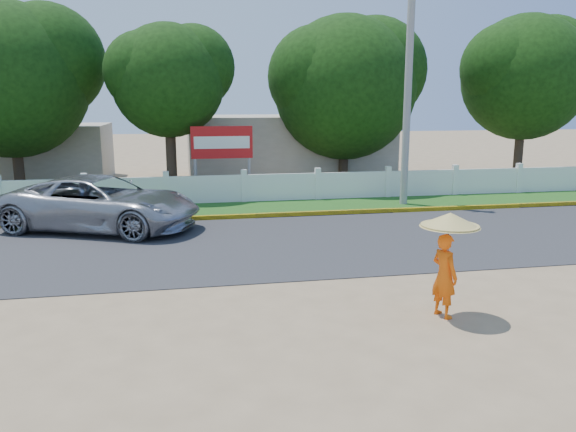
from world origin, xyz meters
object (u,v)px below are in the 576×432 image
object	(u,v)px
billboard	(222,146)
monk_with_parasol	(447,250)
vehicle	(101,203)
utility_pole	(408,86)

from	to	relation	value
billboard	monk_with_parasol	bearing A→B (deg)	-77.56
vehicle	monk_with_parasol	distance (m)	11.28
monk_with_parasol	utility_pole	bearing A→B (deg)	71.31
monk_with_parasol	vehicle	bearing A→B (deg)	129.66
vehicle	monk_with_parasol	size ratio (longest dim) A/B	3.07
monk_with_parasol	billboard	bearing A→B (deg)	102.44
utility_pole	monk_with_parasol	world-z (taller)	utility_pole
vehicle	billboard	world-z (taller)	billboard
vehicle	utility_pole	bearing A→B (deg)	-54.68
vehicle	billboard	distance (m)	6.71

